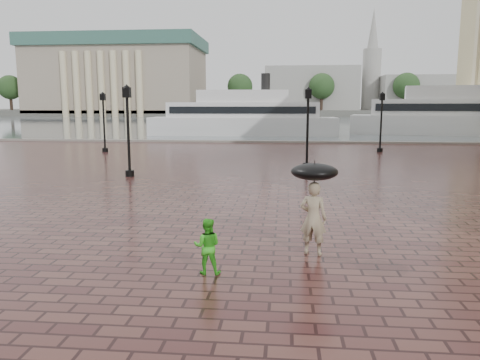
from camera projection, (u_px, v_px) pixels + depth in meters
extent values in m
plane|color=#381A19|center=(221.00, 232.00, 13.12)|extent=(300.00, 300.00, 0.00)
plane|color=#495259|center=(278.00, 122.00, 103.54)|extent=(240.00, 240.00, 0.00)
cube|color=slate|center=(267.00, 143.00, 44.57)|extent=(80.00, 0.60, 0.30)
cube|color=#4C4C47|center=(281.00, 112.00, 170.22)|extent=(300.00, 60.00, 2.00)
cube|color=gray|center=(119.00, 80.00, 158.98)|extent=(55.00, 30.00, 22.00)
cube|color=#335D52|center=(117.00, 44.00, 157.09)|extent=(57.00, 32.00, 4.00)
cube|color=gray|center=(310.00, 89.00, 158.18)|extent=(30.00, 22.00, 14.00)
cube|color=gray|center=(417.00, 93.00, 155.08)|extent=(25.00, 22.00, 11.00)
cylinder|color=gray|center=(371.00, 80.00, 155.80)|extent=(6.00, 6.00, 20.00)
cone|color=gray|center=(373.00, 36.00, 153.59)|extent=(5.00, 5.00, 18.00)
cylinder|color=#2D2119|center=(11.00, 104.00, 156.70)|extent=(1.00, 1.00, 8.00)
sphere|color=#213719|center=(10.00, 87.00, 155.83)|extent=(8.00, 8.00, 8.00)
cylinder|color=#2D2119|center=(85.00, 104.00, 154.25)|extent=(1.00, 1.00, 8.00)
sphere|color=#213719|center=(84.00, 87.00, 153.38)|extent=(8.00, 8.00, 8.00)
cylinder|color=#2D2119|center=(161.00, 104.00, 151.80)|extent=(1.00, 1.00, 8.00)
sphere|color=#213719|center=(161.00, 87.00, 150.93)|extent=(8.00, 8.00, 8.00)
cylinder|color=#2D2119|center=(240.00, 104.00, 149.35)|extent=(1.00, 1.00, 8.00)
sphere|color=#213719|center=(240.00, 86.00, 148.48)|extent=(8.00, 8.00, 8.00)
cylinder|color=#2D2119|center=(321.00, 104.00, 146.90)|extent=(1.00, 1.00, 8.00)
sphere|color=#213719|center=(322.00, 86.00, 146.03)|extent=(8.00, 8.00, 8.00)
cylinder|color=#2D2119|center=(405.00, 104.00, 144.45)|extent=(1.00, 1.00, 8.00)
sphere|color=#213719|center=(406.00, 86.00, 143.58)|extent=(8.00, 8.00, 8.00)
cylinder|color=black|center=(130.00, 173.00, 23.50)|extent=(0.44, 0.44, 0.30)
cylinder|color=black|center=(128.00, 136.00, 23.20)|extent=(0.14, 0.14, 4.00)
cube|color=black|center=(127.00, 92.00, 22.87)|extent=(0.35, 0.35, 0.50)
sphere|color=beige|center=(127.00, 92.00, 22.87)|extent=(0.28, 0.28, 0.28)
cylinder|color=black|center=(307.00, 165.00, 26.57)|extent=(0.44, 0.44, 0.30)
cylinder|color=black|center=(307.00, 133.00, 26.28)|extent=(0.14, 0.14, 4.00)
cube|color=black|center=(308.00, 94.00, 25.94)|extent=(0.35, 0.35, 0.50)
sphere|color=beige|center=(308.00, 94.00, 25.94)|extent=(0.28, 0.28, 0.28)
cylinder|color=black|center=(105.00, 150.00, 35.86)|extent=(0.44, 0.44, 0.30)
cylinder|color=black|center=(104.00, 126.00, 35.57)|extent=(0.14, 0.14, 4.00)
cube|color=black|center=(103.00, 97.00, 35.23)|extent=(0.35, 0.35, 0.50)
sphere|color=beige|center=(103.00, 97.00, 35.23)|extent=(0.28, 0.28, 0.28)
cylinder|color=black|center=(380.00, 150.00, 35.83)|extent=(0.44, 0.44, 0.30)
cylinder|color=black|center=(381.00, 126.00, 35.53)|extent=(0.14, 0.14, 4.00)
cube|color=black|center=(382.00, 97.00, 35.20)|extent=(0.35, 0.35, 0.50)
sphere|color=beige|center=(382.00, 97.00, 35.20)|extent=(0.28, 0.28, 0.28)
imported|color=gray|center=(313.00, 218.00, 11.07)|extent=(0.73, 0.58, 1.76)
imported|color=green|center=(207.00, 246.00, 9.83)|extent=(0.59, 0.47, 1.19)
cube|color=silver|center=(243.00, 126.00, 55.91)|extent=(22.18, 5.80, 2.12)
cube|color=silver|center=(243.00, 110.00, 55.60)|extent=(17.75, 4.99, 1.77)
cube|color=silver|center=(243.00, 96.00, 55.35)|extent=(10.68, 4.30, 1.41)
cylinder|color=black|center=(266.00, 83.00, 54.91)|extent=(1.06, 1.06, 2.12)
cube|color=black|center=(242.00, 110.00, 53.30)|extent=(16.77, 0.48, 0.79)
cube|color=black|center=(244.00, 110.00, 57.90)|extent=(16.77, 0.48, 0.79)
cube|color=silver|center=(455.00, 125.00, 56.44)|extent=(24.99, 10.76, 2.33)
cube|color=silver|center=(456.00, 107.00, 56.11)|extent=(20.07, 8.99, 1.94)
cube|color=silver|center=(457.00, 92.00, 55.83)|extent=(12.34, 6.80, 1.56)
cube|color=black|center=(459.00, 107.00, 53.68)|extent=(18.09, 3.94, 0.88)
cube|color=black|center=(453.00, 107.00, 58.53)|extent=(18.09, 3.94, 0.88)
cylinder|color=black|center=(314.00, 193.00, 10.97)|extent=(0.02, 0.02, 0.95)
ellipsoid|color=black|center=(314.00, 172.00, 10.90)|extent=(1.10, 1.10, 0.39)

